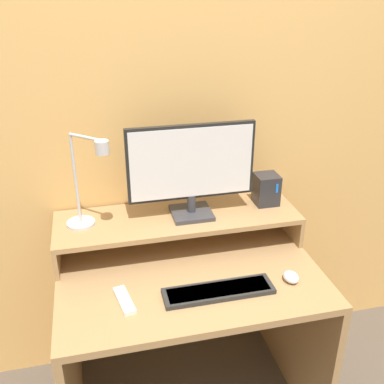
{
  "coord_description": "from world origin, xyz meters",
  "views": [
    {
      "loc": [
        -0.33,
        -1.1,
        1.8
      ],
      "look_at": [
        0.02,
        0.4,
        1.07
      ],
      "focal_mm": 42.0,
      "sensor_mm": 36.0,
      "label": 1
    }
  ],
  "objects_px": {
    "monitor": "(191,168)",
    "keyboard": "(218,291)",
    "mouse": "(291,277)",
    "desk_lamp": "(88,186)",
    "remote_control": "(124,300)",
    "router_dock": "(266,189)"
  },
  "relations": [
    {
      "from": "router_dock",
      "to": "keyboard",
      "type": "xyz_separation_m",
      "value": [
        -0.33,
        -0.4,
        -0.2
      ]
    },
    {
      "from": "keyboard",
      "to": "mouse",
      "type": "bearing_deg",
      "value": 1.66
    },
    {
      "from": "router_dock",
      "to": "remote_control",
      "type": "relative_size",
      "value": 0.85
    },
    {
      "from": "keyboard",
      "to": "remote_control",
      "type": "xyz_separation_m",
      "value": [
        -0.35,
        0.03,
        -0.0
      ]
    },
    {
      "from": "desk_lamp",
      "to": "keyboard",
      "type": "height_order",
      "value": "desk_lamp"
    },
    {
      "from": "desk_lamp",
      "to": "monitor",
      "type": "bearing_deg",
      "value": 2.39
    },
    {
      "from": "desk_lamp",
      "to": "remote_control",
      "type": "distance_m",
      "value": 0.46
    },
    {
      "from": "desk_lamp",
      "to": "keyboard",
      "type": "distance_m",
      "value": 0.64
    },
    {
      "from": "monitor",
      "to": "remote_control",
      "type": "xyz_separation_m",
      "value": [
        -0.33,
        -0.34,
        -0.35
      ]
    },
    {
      "from": "monitor",
      "to": "keyboard",
      "type": "relative_size",
      "value": 1.28
    },
    {
      "from": "router_dock",
      "to": "remote_control",
      "type": "distance_m",
      "value": 0.8
    },
    {
      "from": "monitor",
      "to": "desk_lamp",
      "type": "distance_m",
      "value": 0.42
    },
    {
      "from": "keyboard",
      "to": "router_dock",
      "type": "bearing_deg",
      "value": 50.01
    },
    {
      "from": "keyboard",
      "to": "remote_control",
      "type": "distance_m",
      "value": 0.35
    },
    {
      "from": "keyboard",
      "to": "mouse",
      "type": "distance_m",
      "value": 0.29
    },
    {
      "from": "keyboard",
      "to": "mouse",
      "type": "relative_size",
      "value": 5.45
    },
    {
      "from": "router_dock",
      "to": "remote_control",
      "type": "bearing_deg",
      "value": -151.53
    },
    {
      "from": "mouse",
      "to": "remote_control",
      "type": "distance_m",
      "value": 0.64
    },
    {
      "from": "keyboard",
      "to": "mouse",
      "type": "xyz_separation_m",
      "value": [
        0.29,
        0.01,
        0.01
      ]
    },
    {
      "from": "monitor",
      "to": "desk_lamp",
      "type": "height_order",
      "value": "monitor"
    },
    {
      "from": "monitor",
      "to": "router_dock",
      "type": "height_order",
      "value": "monitor"
    },
    {
      "from": "monitor",
      "to": "router_dock",
      "type": "xyz_separation_m",
      "value": [
        0.35,
        0.03,
        -0.15
      ]
    }
  ]
}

